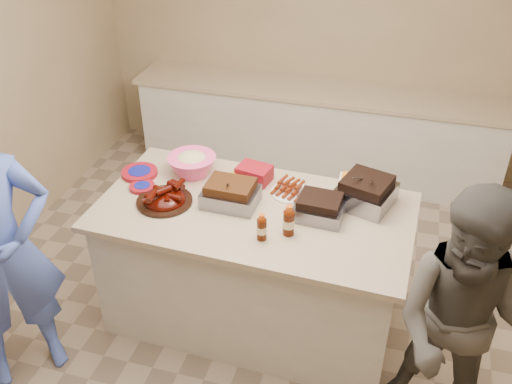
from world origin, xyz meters
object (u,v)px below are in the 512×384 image
(roasting_pan, at_px, (364,204))
(coleslaw_bowl, at_px, (193,173))
(bbq_bottle_a, at_px, (288,234))
(guest_blue, at_px, (33,362))
(rib_platter, at_px, (165,202))
(mustard_bottle, at_px, (233,185))
(island, at_px, (254,316))
(bbq_bottle_b, at_px, (262,239))
(plastic_cup, at_px, (188,162))

(roasting_pan, xyz_separation_m, coleslaw_bowl, (-1.21, 0.04, 0.00))
(bbq_bottle_a, distance_m, guest_blue, 1.95)
(coleslaw_bowl, xyz_separation_m, bbq_bottle_a, (0.81, -0.49, 0.00))
(rib_platter, bearing_deg, mustard_bottle, 41.95)
(island, xyz_separation_m, mustard_bottle, (-0.22, 0.24, 0.95))
(bbq_bottle_b, relative_size, mustard_bottle, 1.55)
(plastic_cup, distance_m, guest_blue, 1.72)
(coleslaw_bowl, height_order, bbq_bottle_a, coleslaw_bowl)
(rib_platter, height_order, bbq_bottle_a, bbq_bottle_a)
(bbq_bottle_a, distance_m, plastic_cup, 1.10)
(bbq_bottle_a, xyz_separation_m, plastic_cup, (-0.90, 0.63, -0.00))
(plastic_cup, relative_size, guest_blue, 0.05)
(coleslaw_bowl, xyz_separation_m, plastic_cup, (-0.09, 0.14, 0.00))
(island, distance_m, plastic_cup, 1.23)
(roasting_pan, xyz_separation_m, plastic_cup, (-1.30, 0.19, 0.00))
(bbq_bottle_b, distance_m, plastic_cup, 1.05)
(rib_platter, distance_m, roasting_pan, 1.30)
(roasting_pan, bearing_deg, rib_platter, -147.95)
(roasting_pan, bearing_deg, guest_blue, -134.73)
(bbq_bottle_a, relative_size, mustard_bottle, 1.79)
(rib_platter, distance_m, guest_blue, 1.40)
(rib_platter, xyz_separation_m, mustard_bottle, (0.36, 0.33, 0.00))
(island, distance_m, bbq_bottle_a, 1.01)
(bbq_bottle_b, bearing_deg, plastic_cup, 136.34)
(island, height_order, coleslaw_bowl, coleslaw_bowl)
(coleslaw_bowl, height_order, bbq_bottle_b, coleslaw_bowl)
(roasting_pan, relative_size, coleslaw_bowl, 0.97)
(rib_platter, bearing_deg, roasting_pan, 15.30)
(bbq_bottle_a, bearing_deg, island, 144.77)
(mustard_bottle, bearing_deg, bbq_bottle_a, -41.32)
(coleslaw_bowl, height_order, plastic_cup, coleslaw_bowl)
(rib_platter, bearing_deg, island, 8.42)
(bbq_bottle_b, xyz_separation_m, guest_blue, (-1.43, -0.54, -0.95))
(island, relative_size, coleslaw_bowl, 5.94)
(coleslaw_bowl, distance_m, bbq_bottle_a, 0.95)
(island, bearing_deg, coleslaw_bowl, 152.88)
(guest_blue, bearing_deg, roasting_pan, -17.34)
(roasting_pan, xyz_separation_m, mustard_bottle, (-0.89, -0.02, 0.00))
(bbq_bottle_a, bearing_deg, guest_blue, -158.33)
(rib_platter, xyz_separation_m, roasting_pan, (1.25, 0.34, 0.00))
(island, height_order, bbq_bottle_a, bbq_bottle_a)
(bbq_bottle_a, height_order, bbq_bottle_b, bbq_bottle_a)
(guest_blue, bearing_deg, coleslaw_bowl, 9.66)
(bbq_bottle_a, bearing_deg, plastic_cup, 144.81)
(rib_platter, bearing_deg, plastic_cup, 95.20)
(island, relative_size, guest_blue, 1.06)
(coleslaw_bowl, bearing_deg, mustard_bottle, -10.86)
(roasting_pan, distance_m, bbq_bottle_b, 0.77)
(coleslaw_bowl, relative_size, bbq_bottle_b, 1.92)
(rib_platter, height_order, plastic_cup, rib_platter)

